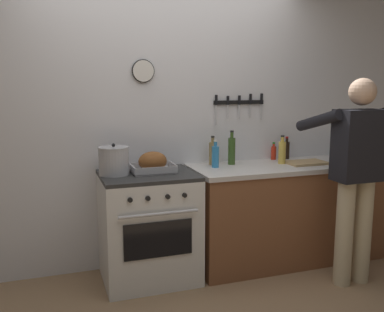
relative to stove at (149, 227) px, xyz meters
name	(u,v)px	position (x,y,z in m)	size (l,w,h in m)	color
wall_back	(162,120)	(0.22, 0.36, 0.85)	(6.00, 0.13, 2.60)	silver
counter_block	(298,210)	(1.42, 0.00, 0.00)	(2.03, 0.65, 0.90)	brown
stove	(149,227)	(0.00, 0.00, 0.00)	(0.76, 0.67, 0.90)	white
person_cook	(356,168)	(1.55, -0.59, 0.50)	(0.51, 0.63, 1.66)	#C6B793
roasting_pan	(153,163)	(0.05, 0.03, 0.53)	(0.35, 0.26, 0.17)	#B7B7BC
stock_pot	(114,161)	(-0.26, 0.04, 0.56)	(0.24, 0.24, 0.25)	#B7B7BC
cutting_board	(306,163)	(1.46, -0.04, 0.46)	(0.36, 0.24, 0.02)	tan
bottle_vinegar	(213,153)	(0.64, 0.19, 0.56)	(0.06, 0.06, 0.26)	#997F4C
bottle_cooking_oil	(282,152)	(1.25, 0.04, 0.56)	(0.07, 0.07, 0.26)	gold
bottle_hot_sauce	(274,152)	(1.29, 0.25, 0.52)	(0.05, 0.05, 0.17)	red
bottle_dish_soap	(215,156)	(0.61, 0.06, 0.55)	(0.06, 0.06, 0.24)	#338CCC
bottle_olive_oil	(232,150)	(0.80, 0.15, 0.58)	(0.06, 0.06, 0.31)	#385623
bottle_soy_sauce	(287,150)	(1.43, 0.25, 0.54)	(0.06, 0.06, 0.22)	black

